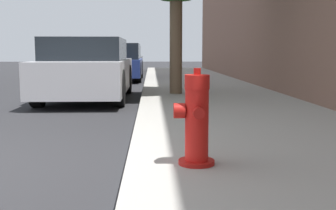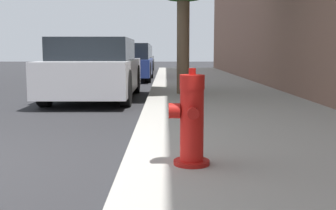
# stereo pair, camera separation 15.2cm
# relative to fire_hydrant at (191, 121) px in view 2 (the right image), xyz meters

# --- Properties ---
(sidewalk_slab) EXTENTS (3.05, 40.00, 0.15)m
(sidewalk_slab) POSITION_rel_fire_hydrant_xyz_m (0.95, 0.34, -0.43)
(sidewalk_slab) COLOR #99968E
(sidewalk_slab) RESTS_ON ground_plane
(fire_hydrant) EXTENTS (0.33, 0.34, 0.78)m
(fire_hydrant) POSITION_rel_fire_hydrant_xyz_m (0.00, 0.00, 0.00)
(fire_hydrant) COLOR #A91511
(fire_hydrant) RESTS_ON sidewalk_slab
(parked_car_near) EXTENTS (1.75, 4.21, 1.34)m
(parked_car_near) POSITION_rel_fire_hydrant_xyz_m (-1.76, 6.00, 0.16)
(parked_car_near) COLOR #B7B7BC
(parked_car_near) RESTS_ON ground_plane
(parked_car_mid) EXTENTS (1.78, 3.89, 1.34)m
(parked_car_mid) POSITION_rel_fire_hydrant_xyz_m (-1.60, 12.14, 0.14)
(parked_car_mid) COLOR navy
(parked_car_mid) RESTS_ON ground_plane
(parked_car_far) EXTENTS (1.78, 4.51, 1.35)m
(parked_car_far) POSITION_rel_fire_hydrant_xyz_m (-1.74, 18.27, 0.15)
(parked_car_far) COLOR #4C5156
(parked_car_far) RESTS_ON ground_plane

